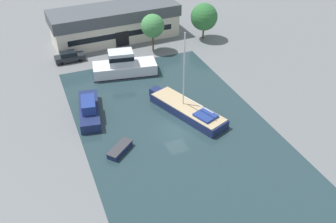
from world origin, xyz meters
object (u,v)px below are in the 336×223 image
object	(u,v)px
quay_tree_by_water	(204,17)
small_dinghy	(120,149)
sailboat_moored	(187,109)
parked_car	(69,57)
warehouse_building	(115,23)
quay_tree_near_building	(153,26)
cabin_boat	(89,109)
motor_cruiser	(124,66)

from	to	relation	value
quay_tree_by_water	small_dinghy	world-z (taller)	quay_tree_by_water
small_dinghy	sailboat_moored	bearing A→B (deg)	71.91
parked_car	warehouse_building	bearing A→B (deg)	121.75
warehouse_building	quay_tree_by_water	distance (m)	15.96
warehouse_building	quay_tree_near_building	xyz separation A→B (m)	(4.49, -7.47, 1.55)
cabin_boat	quay_tree_near_building	bearing A→B (deg)	56.25
motor_cruiser	cabin_boat	world-z (taller)	motor_cruiser
sailboat_moored	motor_cruiser	bearing A→B (deg)	87.66
warehouse_building	small_dinghy	world-z (taller)	warehouse_building
motor_cruiser	small_dinghy	bearing A→B (deg)	171.65
quay_tree_near_building	parked_car	xyz separation A→B (m)	(-14.04, 1.30, -3.63)
cabin_boat	sailboat_moored	bearing A→B (deg)	-10.77
quay_tree_by_water	quay_tree_near_building	bearing A→B (deg)	-172.36
parked_car	motor_cruiser	world-z (taller)	motor_cruiser
warehouse_building	sailboat_moored	xyz separation A→B (m)	(1.99, -26.93, -2.26)
sailboat_moored	motor_cruiser	distance (m)	14.07
motor_cruiser	cabin_boat	distance (m)	11.52
quay_tree_by_water	sailboat_moored	bearing A→B (deg)	-121.39
parked_car	sailboat_moored	size ratio (longest dim) A/B	0.38
sailboat_moored	parked_car	bearing A→B (deg)	98.06
warehouse_building	parked_car	world-z (taller)	warehouse_building
quay_tree_by_water	small_dinghy	xyz separation A→B (m)	(-22.88, -24.89, -3.76)
quay_tree_by_water	parked_car	size ratio (longest dim) A/B	1.39
warehouse_building	quay_tree_near_building	world-z (taller)	quay_tree_near_building
quay_tree_near_building	motor_cruiser	xyz separation A→B (m)	(-6.99, -6.15, -3.09)
quay_tree_by_water	parked_car	world-z (taller)	quay_tree_by_water
warehouse_building	cabin_boat	xyz separation A→B (m)	(-9.79, -22.53, -2.03)
quay_tree_near_building	quay_tree_by_water	distance (m)	10.31
warehouse_building	quay_tree_by_water	xyz separation A→B (m)	(14.70, -6.10, 1.19)
parked_car	quay_tree_by_water	bearing A→B (deg)	89.04
motor_cruiser	cabin_boat	size ratio (longest dim) A/B	1.17
quay_tree_near_building	small_dinghy	distance (m)	27.03
motor_cruiser	warehouse_building	bearing A→B (deg)	-0.70
quay_tree_by_water	motor_cruiser	world-z (taller)	quay_tree_by_water
quay_tree_by_water	parked_car	bearing A→B (deg)	-179.84
quay_tree_near_building	motor_cruiser	distance (m)	9.81
motor_cruiser	quay_tree_near_building	bearing A→B (deg)	-38.96
motor_cruiser	cabin_boat	xyz separation A→B (m)	(-7.28, -8.91, -0.48)
warehouse_building	parked_car	distance (m)	11.56
parked_car	cabin_boat	distance (m)	16.36
warehouse_building	quay_tree_near_building	distance (m)	8.85
quay_tree_near_building	cabin_boat	xyz separation A→B (m)	(-14.28, -15.06, -3.57)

